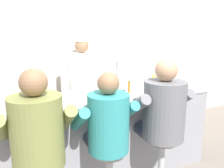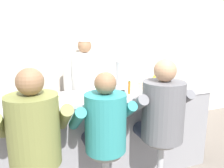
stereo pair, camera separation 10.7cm
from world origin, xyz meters
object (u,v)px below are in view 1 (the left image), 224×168
at_px(water_pitcher_clear, 126,80).
at_px(breakfast_plate, 55,99).
at_px(cup_stack_steel, 120,77).
at_px(cereal_bowl, 26,100).
at_px(coffee_mug_tan, 141,85).
at_px(coffee_mug_white, 90,91).
at_px(diner_seated_olive, 37,134).
at_px(mustard_bottle_yellow, 153,82).
at_px(diner_seated_grey, 162,112).
at_px(cook_in_whites_near, 83,82).
at_px(ketchup_bottle_red, 159,80).
at_px(diner_seated_teal, 107,126).
at_px(napkin_dispenser_chrome, 120,91).
at_px(hot_sauce_bottle_orange, 129,87).

height_order(water_pitcher_clear, breakfast_plate, water_pitcher_clear).
bearing_deg(cup_stack_steel, cereal_bowl, 178.74).
relative_size(cereal_bowl, coffee_mug_tan, 1.01).
xyz_separation_m(coffee_mug_white, diner_seated_olive, (-0.64, -0.58, -0.16)).
height_order(mustard_bottle_yellow, diner_seated_grey, diner_seated_grey).
relative_size(mustard_bottle_yellow, cook_in_whites_near, 0.12).
height_order(cup_stack_steel, diner_seated_olive, diner_seated_olive).
height_order(cup_stack_steel, cook_in_whites_near, cook_in_whites_near).
xyz_separation_m(ketchup_bottle_red, diner_seated_teal, (-0.93, -0.51, -0.26)).
xyz_separation_m(water_pitcher_clear, breakfast_plate, (-0.92, -0.15, -0.10)).
bearing_deg(cup_stack_steel, diner_seated_olive, -151.55).
relative_size(water_pitcher_clear, napkin_dispenser_chrome, 1.87).
xyz_separation_m(ketchup_bottle_red, mustard_bottle_yellow, (-0.10, -0.02, -0.02)).
bearing_deg(diner_seated_teal, hot_sauce_bottle_orange, 43.96).
height_order(mustard_bottle_yellow, hot_sauce_bottle_orange, mustard_bottle_yellow).
bearing_deg(cereal_bowl, diner_seated_teal, -40.81).
distance_m(mustard_bottle_yellow, diner_seated_grey, 0.57).
xyz_separation_m(breakfast_plate, diner_seated_grey, (1.00, -0.51, -0.12)).
bearing_deg(water_pitcher_clear, diner_seated_teal, -128.95).
relative_size(coffee_mug_white, cup_stack_steel, 0.38).
relative_size(napkin_dispenser_chrome, diner_seated_grey, 0.08).
distance_m(cup_stack_steel, diner_seated_teal, 0.75).
distance_m(napkin_dispenser_chrome, cook_in_whites_near, 1.17).
bearing_deg(napkin_dispenser_chrome, cereal_bowl, 169.77).
bearing_deg(diner_seated_teal, breakfast_plate, 126.54).
xyz_separation_m(ketchup_bottle_red, cup_stack_steel, (-0.54, 0.04, 0.07)).
height_order(diner_seated_olive, diner_seated_teal, diner_seated_olive).
relative_size(coffee_mug_white, diner_seated_grey, 0.10).
bearing_deg(hot_sauce_bottle_orange, ketchup_bottle_red, 7.31).
height_order(mustard_bottle_yellow, diner_seated_teal, diner_seated_teal).
bearing_deg(cup_stack_steel, breakfast_plate, -177.79).
bearing_deg(water_pitcher_clear, cereal_bowl, -175.54).
relative_size(ketchup_bottle_red, hot_sauce_bottle_orange, 1.54).
relative_size(mustard_bottle_yellow, diner_seated_teal, 0.15).
distance_m(water_pitcher_clear, cereal_bowl, 1.20).
bearing_deg(diner_seated_olive, cup_stack_steel, 28.45).
height_order(coffee_mug_white, napkin_dispenser_chrome, napkin_dispenser_chrome).
xyz_separation_m(cup_stack_steel, diner_seated_olive, (-1.00, -0.54, -0.30)).
relative_size(cup_stack_steel, napkin_dispenser_chrome, 2.96).
relative_size(cup_stack_steel, diner_seated_olive, 0.25).
distance_m(water_pitcher_clear, coffee_mug_white, 0.52).
distance_m(diner_seated_teal, diner_seated_grey, 0.61).
xyz_separation_m(mustard_bottle_yellow, napkin_dispenser_chrome, (-0.51, -0.10, -0.04)).
relative_size(water_pitcher_clear, breakfast_plate, 0.96).
distance_m(breakfast_plate, coffee_mug_tan, 1.12).
height_order(mustard_bottle_yellow, cup_stack_steel, cup_stack_steel).
bearing_deg(coffee_mug_tan, cereal_bowl, -177.91).
bearing_deg(cup_stack_steel, hot_sauce_bottle_orange, -52.46).
relative_size(mustard_bottle_yellow, diner_seated_grey, 0.14).
height_order(coffee_mug_white, diner_seated_grey, diner_seated_grey).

